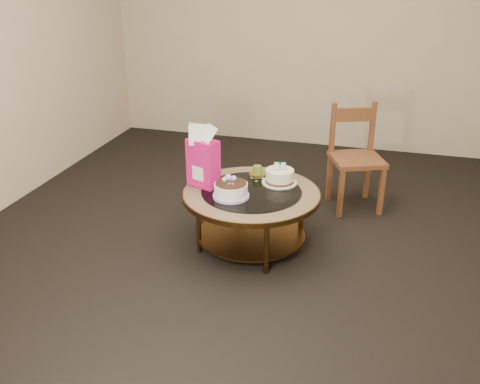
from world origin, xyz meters
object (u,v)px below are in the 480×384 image
(coffee_table, at_px, (251,201))
(decorated_cake, at_px, (231,191))
(dining_chair, at_px, (356,157))
(cream_cake, at_px, (280,177))
(gift_bag, at_px, (203,157))

(coffee_table, xyz_separation_m, decorated_cake, (-0.11, -0.14, 0.13))
(decorated_cake, bearing_deg, dining_chair, 53.95)
(coffee_table, distance_m, decorated_cake, 0.22)
(decorated_cake, xyz_separation_m, dining_chair, (0.79, 1.09, -0.05))
(cream_cake, xyz_separation_m, dining_chair, (0.51, 0.75, -0.06))
(decorated_cake, distance_m, cream_cake, 0.44)
(coffee_table, bearing_deg, cream_cake, 49.91)
(coffee_table, relative_size, decorated_cake, 3.90)
(coffee_table, distance_m, gift_bag, 0.48)
(coffee_table, height_order, decorated_cake, decorated_cake)
(decorated_cake, height_order, cream_cake, cream_cake)
(coffee_table, relative_size, gift_bag, 2.20)
(coffee_table, bearing_deg, dining_chair, 54.42)
(decorated_cake, bearing_deg, gift_bag, 150.52)
(coffee_table, relative_size, dining_chair, 1.14)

